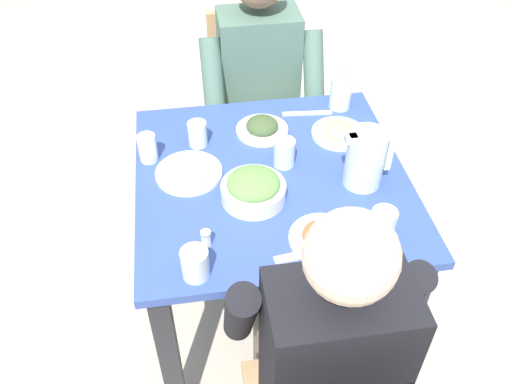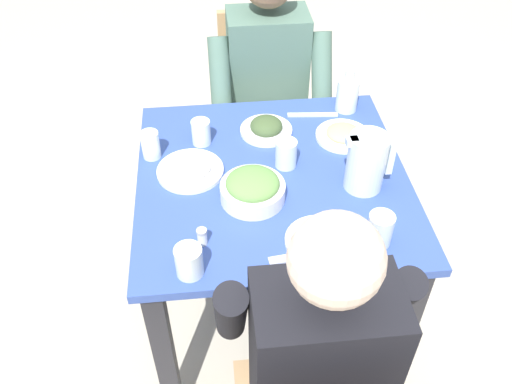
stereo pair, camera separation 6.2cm
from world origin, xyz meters
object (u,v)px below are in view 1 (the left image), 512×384
Objects in this scene: plate_dolmas at (262,127)px; oil_carafe at (341,94)px; diner_near at (321,341)px; water_pitcher at (365,159)px; plate_rice_curry at (323,237)px; water_glass_center at (148,148)px; salt_shaker at (206,238)px; salad_bowl at (253,188)px; water_glass_near_left at (383,225)px; water_glass_far_right at (198,134)px; water_glass_by_pitcher at (284,153)px; chair_far at (255,100)px; plate_fries at (339,132)px; plate_yoghurt at (189,171)px; dining_table at (271,203)px; diner_far at (262,97)px; water_glass_far_left at (195,264)px.

plate_dolmas is 1.12× the size of oil_carafe.
water_pitcher is at bearing 63.53° from diner_near.
plate_rice_curry is 2.04× the size of water_glass_center.
water_glass_center is at bearing 110.79° from salt_shaker.
plate_dolmas is (0.08, 0.34, -0.02)m from salad_bowl.
water_glass_near_left is 0.70m from water_glass_far_right.
water_glass_near_left reaches higher than plate_dolmas.
plate_rice_curry is at bearing -82.59° from water_glass_by_pitcher.
chair_far reaches higher than water_glass_near_left.
plate_fries is (0.24, 0.75, 0.09)m from diner_near.
salt_shaker is at bearing -133.23° from salad_bowl.
plate_yoghurt is 2.27× the size of water_glass_by_pitcher.
water_glass_center is 0.74m from oil_carafe.
plate_rice_curry is at bearing -108.99° from oil_carafe.
plate_fries is at bearing 72.13° from diner_near.
salad_bowl is at bearing -37.11° from plate_yoghurt.
plate_yoghurt is at bearing -152.28° from oil_carafe.
plate_dolmas is at bearing 35.53° from plate_yoghurt.
plate_rice_curry is 0.33m from salt_shaker.
salad_bowl is 0.27m from plate_rice_curry.
water_pitcher reaches higher than plate_rice_curry.
dining_table is at bearing -132.29° from oil_carafe.
water_glass_far_right is at bearing 133.17° from water_glass_near_left.
water_glass_far_right is 0.18m from water_glass_center.
diner_near is at bearing -49.34° from salt_shaker.
water_pitcher is at bearing -28.93° from water_glass_far_right.
salt_shaker is (-0.30, -1.05, 0.25)m from chair_far.
plate_fries is 2.00× the size of water_glass_by_pitcher.
water_glass_center is at bearing -125.42° from chair_far.
diner_far is 0.92m from water_glass_near_left.
water_glass_center is at bearing 168.18° from water_glass_by_pitcher.
salad_bowl reaches higher than plate_rice_curry.
diner_near reaches higher than plate_rice_curry.
chair_far is at bearing 100.31° from water_glass_near_left.
plate_yoghurt is 1.32× the size of oil_carafe.
dining_table is 9.13× the size of water_glass_by_pitcher.
water_glass_by_pitcher is 1.06× the size of water_glass_far_left.
salad_bowl is 0.92× the size of plate_yoghurt.
water_pitcher is at bearing -71.63° from diner_far.
dining_table is 0.45m from water_glass_center.
chair_far reaches higher than water_glass_far_left.
water_glass_center is (-0.32, 0.24, 0.01)m from salad_bowl.
water_glass_by_pitcher reaches higher than water_glass_far_right.
plate_yoghurt is 2.25× the size of water_glass_center.
water_pitcher is 0.95× the size of salad_bowl.
water_glass_by_pitcher is 0.95× the size of water_glass_near_left.
chair_far is 0.68m from plate_fries.
plate_dolmas is (-0.05, -0.33, 0.09)m from diner_far.
diner_far is 0.70m from water_pitcher.
chair_far is 0.75× the size of diner_far.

